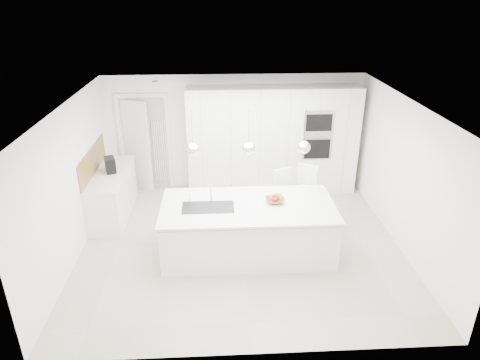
{
  "coord_description": "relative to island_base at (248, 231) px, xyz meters",
  "views": [
    {
      "loc": [
        -0.36,
        -6.41,
        4.16
      ],
      "look_at": [
        0.0,
        0.3,
        1.1
      ],
      "focal_mm": 32.0,
      "sensor_mm": 36.0,
      "label": 1
    }
  ],
  "objects": [
    {
      "name": "doorway_frame",
      "position": [
        -2.05,
        2.77,
        0.59
      ],
      "size": [
        1.11,
        0.08,
        2.13
      ],
      "primitive_type": null,
      "color": "white",
      "rests_on": "floor"
    },
    {
      "name": "bar_stool_right",
      "position": [
        1.17,
        0.86,
        0.16
      ],
      "size": [
        0.58,
        0.65,
        1.18
      ],
      "primitive_type": null,
      "rotation": [
        0.0,
        0.0,
        -0.42
      ],
      "color": "white",
      "rests_on": "floor"
    },
    {
      "name": "apple_extra_3",
      "position": [
        0.49,
        0.12,
        0.54
      ],
      "size": [
        0.09,
        0.09,
        0.09
      ],
      "primitive_type": "sphere",
      "color": "#A82A0B",
      "rests_on": "fruit_bowl"
    },
    {
      "name": "tall_cabinets",
      "position": [
        0.7,
        2.5,
        0.72
      ],
      "size": [
        3.6,
        0.6,
        2.3
      ],
      "primitive_type": "cube",
      "color": "white",
      "rests_on": "floor"
    },
    {
      "name": "hallway_door",
      "position": [
        -2.3,
        2.72,
        0.57
      ],
      "size": [
        0.76,
        0.38,
        2.0
      ],
      "primitive_type": "cube",
      "rotation": [
        0.0,
        0.0,
        -0.44
      ],
      "color": "white",
      "rests_on": "floor"
    },
    {
      "name": "oak_backsplash",
      "position": [
        -2.84,
        1.5,
        0.72
      ],
      "size": [
        0.02,
        1.8,
        0.5
      ],
      "primitive_type": "cube",
      "color": "olive",
      "rests_on": "wall_left"
    },
    {
      "name": "oven_stack",
      "position": [
        1.6,
        2.19,
        0.92
      ],
      "size": [
        0.62,
        0.04,
        1.05
      ],
      "primitive_type": null,
      "color": "#A5A5A8",
      "rests_on": "tall_cabinets"
    },
    {
      "name": "left_worktop",
      "position": [
        -2.55,
        1.5,
        0.45
      ],
      "size": [
        0.62,
        1.82,
        0.04
      ],
      "primitive_type": "cube",
      "color": "white",
      "rests_on": "left_base_cabinets"
    },
    {
      "name": "apple_c",
      "position": [
        0.43,
        0.17,
        0.54
      ],
      "size": [
        0.08,
        0.08,
        0.08
      ],
      "primitive_type": "sphere",
      "color": "#A82A0B",
      "rests_on": "fruit_bowl"
    },
    {
      "name": "apple_b",
      "position": [
        0.44,
        0.09,
        0.54
      ],
      "size": [
        0.08,
        0.08,
        0.08
      ],
      "primitive_type": "sphere",
      "color": "#A82A0B",
      "rests_on": "fruit_bowl"
    },
    {
      "name": "radiator",
      "position": [
        -1.73,
        2.76,
        0.42
      ],
      "size": [
        0.32,
        0.04,
        1.4
      ],
      "primitive_type": null,
      "color": "white",
      "rests_on": "floor"
    },
    {
      "name": "bar_stool_left",
      "position": [
        0.69,
        0.82,
        0.13
      ],
      "size": [
        0.55,
        0.62,
        1.13
      ],
      "primitive_type": null,
      "rotation": [
        0.0,
        0.0,
        0.41
      ],
      "color": "white",
      "rests_on": "floor"
    },
    {
      "name": "wall_left",
      "position": [
        -2.85,
        0.3,
        0.82
      ],
      "size": [
        0.0,
        5.0,
        5.0
      ],
      "primitive_type": "plane",
      "rotation": [
        1.57,
        0.0,
        1.57
      ],
      "color": "white",
      "rests_on": "ground"
    },
    {
      "name": "island_worktop",
      "position": [
        0.0,
        0.05,
        0.45
      ],
      "size": [
        2.84,
        1.4,
        0.04
      ],
      "primitive_type": "cube",
      "color": "white",
      "rests_on": "island_base"
    },
    {
      "name": "pendant_left",
      "position": [
        -0.85,
        -0.0,
        1.47
      ],
      "size": [
        0.2,
        0.2,
        0.2
      ],
      "primitive_type": "sphere",
      "color": "white",
      "rests_on": "ceiling"
    },
    {
      "name": "island_sink",
      "position": [
        -0.65,
        -0.0,
        0.39
      ],
      "size": [
        0.84,
        0.44,
        0.18
      ],
      "primitive_type": null,
      "color": "#3F3F42",
      "rests_on": "island_worktop"
    },
    {
      "name": "island_base",
      "position": [
        0.0,
        0.0,
        0.0
      ],
      "size": [
        2.8,
        1.2,
        0.86
      ],
      "primitive_type": "cube",
      "color": "white",
      "rests_on": "floor"
    },
    {
      "name": "pendant_mid",
      "position": [
        -0.0,
        -0.0,
        1.47
      ],
      "size": [
        0.2,
        0.2,
        0.2
      ],
      "primitive_type": "sphere",
      "color": "white",
      "rests_on": "ceiling"
    },
    {
      "name": "left_base_cabinets",
      "position": [
        -2.55,
        1.5,
        0.0
      ],
      "size": [
        0.6,
        1.8,
        0.86
      ],
      "primitive_type": "cube",
      "color": "white",
      "rests_on": "floor"
    },
    {
      "name": "ceiling",
      "position": [
        -0.1,
        0.3,
        2.07
      ],
      "size": [
        5.5,
        5.5,
        0.0
      ],
      "primitive_type": "plane",
      "rotation": [
        3.14,
        0.0,
        0.0
      ],
      "color": "white",
      "rests_on": "wall_back"
    },
    {
      "name": "pendant_right",
      "position": [
        0.85,
        -0.0,
        1.47
      ],
      "size": [
        0.2,
        0.2,
        0.2
      ],
      "primitive_type": "sphere",
      "color": "white",
      "rests_on": "ceiling"
    },
    {
      "name": "floor",
      "position": [
        -0.1,
        0.3,
        -0.43
      ],
      "size": [
        5.5,
        5.5,
        0.0
      ],
      "primitive_type": "plane",
      "color": "#B8AC96",
      "rests_on": "ground"
    },
    {
      "name": "banana_bunch",
      "position": [
        0.46,
        0.12,
        0.58
      ],
      "size": [
        0.23,
        0.17,
        0.21
      ],
      "primitive_type": "torus",
      "rotation": [
        1.22,
        0.0,
        0.35
      ],
      "color": "yellow",
      "rests_on": "fruit_bowl"
    },
    {
      "name": "espresso_machine",
      "position": [
        -2.53,
        1.55,
        0.62
      ],
      "size": [
        0.26,
        0.32,
        0.29
      ],
      "primitive_type": "cube",
      "rotation": [
        0.0,
        0.0,
        0.35
      ],
      "color": "black",
      "rests_on": "left_worktop"
    },
    {
      "name": "fruit_bowl",
      "position": [
        0.45,
        0.12,
        0.51
      ],
      "size": [
        0.33,
        0.33,
        0.08
      ],
      "primitive_type": "imported",
      "rotation": [
        0.0,
        0.0,
        0.06
      ],
      "color": "olive",
      "rests_on": "island_worktop"
    },
    {
      "name": "apple_a",
      "position": [
        0.49,
        0.13,
        0.54
      ],
      "size": [
        0.07,
        0.07,
        0.07
      ],
      "primitive_type": "sphere",
      "color": "#A82A0B",
      "rests_on": "fruit_bowl"
    },
    {
      "name": "island_tap",
      "position": [
        -0.6,
        0.2,
        0.62
      ],
      "size": [
        0.02,
        0.02,
        0.3
      ],
      "primitive_type": "cylinder",
      "color": "white",
      "rests_on": "island_worktop"
    },
    {
      "name": "wall_back",
      "position": [
        -0.1,
        2.8,
        0.82
      ],
      "size": [
        5.5,
        0.0,
        5.5
      ],
      "primitive_type": "plane",
      "rotation": [
        1.57,
        0.0,
        0.0
      ],
      "color": "white",
      "rests_on": "ground"
    }
  ]
}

